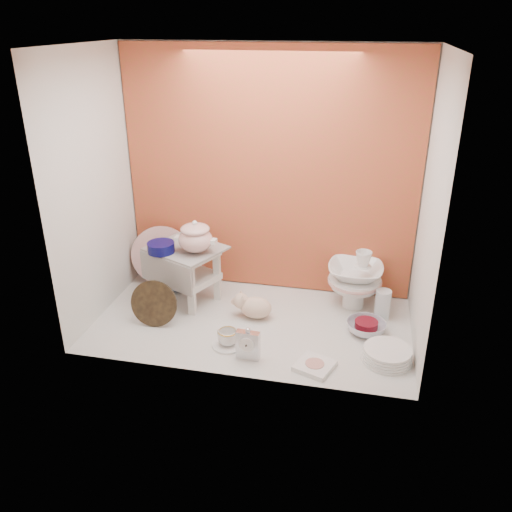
{
  "coord_description": "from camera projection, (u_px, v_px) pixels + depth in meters",
  "views": [
    {
      "loc": [
        0.58,
        -2.56,
        1.62
      ],
      "look_at": [
        0.02,
        0.02,
        0.42
      ],
      "focal_mm": 37.02,
      "sensor_mm": 36.0,
      "label": 1
    }
  ],
  "objects": [
    {
      "name": "niche_shell",
      "position": [
        259.0,
        157.0,
        2.83
      ],
      "size": [
        1.86,
        1.03,
        1.53
      ],
      "color": "#BD3F2F",
      "rests_on": "ground"
    },
    {
      "name": "lacquer_tray",
      "position": [
        154.0,
        304.0,
        2.99
      ],
      "size": [
        0.28,
        0.09,
        0.27
      ],
      "primitive_type": null,
      "rotation": [
        0.0,
        0.0,
        0.05
      ],
      "color": "black",
      "rests_on": "ground"
    },
    {
      "name": "plush_pig",
      "position": [
        256.0,
        307.0,
        3.08
      ],
      "size": [
        0.28,
        0.25,
        0.14
      ],
      "primitive_type": "ellipsoid",
      "rotation": [
        0.0,
        0.0,
        -0.41
      ],
      "color": "beige",
      "rests_on": "ground"
    },
    {
      "name": "cobalt_bowl",
      "position": [
        161.0,
        247.0,
        3.1
      ],
      "size": [
        0.21,
        0.21,
        0.06
      ],
      "primitive_type": "cylinder",
      "rotation": [
        0.0,
        0.0,
        0.39
      ],
      "color": "#090A48",
      "rests_on": "step_stool"
    },
    {
      "name": "floral_platter",
      "position": [
        162.0,
        255.0,
        3.45
      ],
      "size": [
        0.4,
        0.18,
        0.39
      ],
      "primitive_type": null,
      "rotation": [
        0.0,
        0.0,
        0.27
      ],
      "color": "white",
      "rests_on": "ground"
    },
    {
      "name": "blue_white_vase",
      "position": [
        176.0,
        270.0,
        3.4
      ],
      "size": [
        0.29,
        0.29,
        0.26
      ],
      "primitive_type": "imported",
      "rotation": [
        0.0,
        0.0,
        0.21
      ],
      "color": "white",
      "rests_on": "ground"
    },
    {
      "name": "gold_rim_teacup",
      "position": [
        228.0,
        337.0,
        2.82
      ],
      "size": [
        0.13,
        0.13,
        0.09
      ],
      "primitive_type": "imported",
      "rotation": [
        0.0,
        0.0,
        0.17
      ],
      "color": "white",
      "rests_on": "teacup_saucer"
    },
    {
      "name": "dinner_plate_stack",
      "position": [
        387.0,
        355.0,
        2.71
      ],
      "size": [
        0.31,
        0.31,
        0.07
      ],
      "primitive_type": "cylinder",
      "rotation": [
        0.0,
        0.0,
        0.23
      ],
      "color": "white",
      "rests_on": "ground"
    },
    {
      "name": "clear_glass_vase",
      "position": [
        383.0,
        305.0,
        3.07
      ],
      "size": [
        0.11,
        0.11,
        0.18
      ],
      "primitive_type": "cylinder",
      "rotation": [
        0.0,
        0.0,
        -0.19
      ],
      "color": "silver",
      "rests_on": "ground"
    },
    {
      "name": "porcelain_tower",
      "position": [
        355.0,
        279.0,
        3.16
      ],
      "size": [
        0.43,
        0.43,
        0.37
      ],
      "primitive_type": null,
      "rotation": [
        0.0,
        0.0,
        0.43
      ],
      "color": "white",
      "rests_on": "ground"
    },
    {
      "name": "step_stool",
      "position": [
        188.0,
        274.0,
        3.24
      ],
      "size": [
        0.52,
        0.49,
        0.35
      ],
      "primitive_type": null,
      "rotation": [
        0.0,
        0.0,
        -0.43
      ],
      "color": "silver",
      "rests_on": "ground"
    },
    {
      "name": "ground",
      "position": [
        252.0,
        323.0,
        3.06
      ],
      "size": [
        1.8,
        1.8,
        0.0
      ],
      "primitive_type": "plane",
      "color": "silver",
      "rests_on": "ground"
    },
    {
      "name": "lattice_dish",
      "position": [
        315.0,
        366.0,
        2.66
      ],
      "size": [
        0.23,
        0.23,
        0.02
      ],
      "primitive_type": "cube",
      "rotation": [
        0.0,
        0.0,
        -0.36
      ],
      "color": "white",
      "rests_on": "ground"
    },
    {
      "name": "crystal_bowl",
      "position": [
        366.0,
        327.0,
        2.95
      ],
      "size": [
        0.28,
        0.28,
        0.07
      ],
      "primitive_type": "imported",
      "rotation": [
        0.0,
        0.0,
        0.36
      ],
      "color": "silver",
      "rests_on": "ground"
    },
    {
      "name": "teacup_saucer",
      "position": [
        228.0,
        345.0,
        2.84
      ],
      "size": [
        0.18,
        0.18,
        0.01
      ],
      "primitive_type": "cylinder",
      "rotation": [
        0.0,
        0.0,
        -0.07
      ],
      "color": "white",
      "rests_on": "ground"
    },
    {
      "name": "soup_tureen",
      "position": [
        195.0,
        236.0,
        3.06
      ],
      "size": [
        0.27,
        0.27,
        0.2
      ],
      "primitive_type": null,
      "rotation": [
        0.0,
        0.0,
        0.14
      ],
      "color": "white",
      "rests_on": "step_stool"
    },
    {
      "name": "mantel_clock",
      "position": [
        248.0,
        344.0,
        2.71
      ],
      "size": [
        0.13,
        0.05,
        0.18
      ],
      "primitive_type": "cube",
      "rotation": [
        0.0,
        0.0,
        -0.06
      ],
      "color": "silver",
      "rests_on": "ground"
    }
  ]
}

